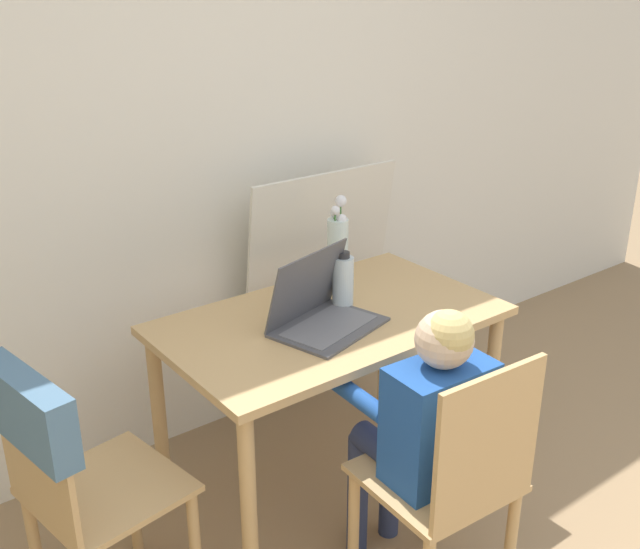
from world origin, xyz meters
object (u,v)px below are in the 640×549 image
(chair_occupied, at_px, (451,484))
(laptop, at_px, (320,310))
(water_bottle, at_px, (343,281))
(chair_spare, at_px, (63,461))
(person_seated, at_px, (425,417))
(flower_vase, at_px, (338,246))

(chair_occupied, relative_size, laptop, 2.13)
(chair_occupied, bearing_deg, water_bottle, -99.96)
(chair_spare, bearing_deg, chair_occupied, -131.71)
(person_seated, distance_m, laptop, 0.53)
(chair_occupied, distance_m, flower_vase, 1.02)
(water_bottle, bearing_deg, flower_vase, 56.47)
(laptop, relative_size, flower_vase, 1.21)
(person_seated, bearing_deg, laptop, -86.04)
(chair_occupied, distance_m, water_bottle, 0.81)
(person_seated, bearing_deg, chair_spare, -23.81)
(chair_occupied, distance_m, laptop, 0.71)
(chair_spare, bearing_deg, flower_vase, -84.87)
(chair_occupied, height_order, chair_spare, chair_spare)
(chair_spare, xyz_separation_m, flower_vase, (1.19, 0.30, 0.27))
(chair_occupied, relative_size, flower_vase, 2.59)
(chair_spare, height_order, person_seated, person_seated)
(chair_occupied, distance_m, chair_spare, 1.09)
(chair_spare, xyz_separation_m, laptop, (0.91, 0.04, 0.18))
(flower_vase, bearing_deg, chair_occupied, -107.67)
(chair_spare, relative_size, person_seated, 0.90)
(flower_vase, bearing_deg, laptop, -137.52)
(chair_occupied, bearing_deg, laptop, -86.83)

